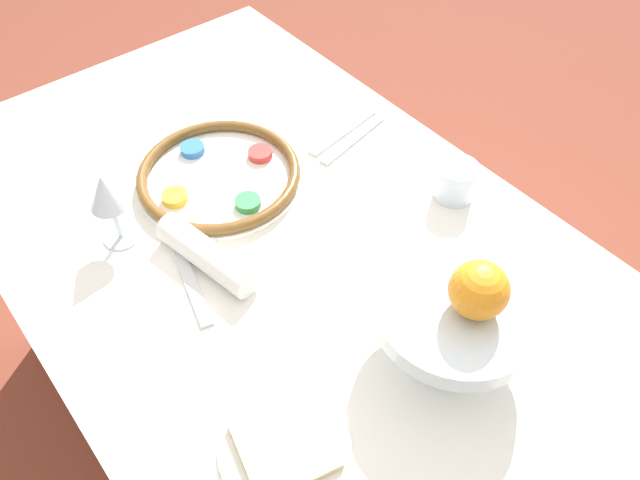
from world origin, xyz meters
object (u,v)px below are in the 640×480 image
orange_fruit (479,290)px  cup_near (456,181)px  napkin_roll (207,255)px  bread_plate (285,448)px  fruit_stand (456,315)px  wine_glass (106,195)px  seder_plate (219,175)px

orange_fruit → cup_near: (-0.23, 0.23, -0.12)m
orange_fruit → cup_near: 0.35m
napkin_roll → cup_near: bearing=71.7°
orange_fruit → bread_plate: (-0.04, -0.28, -0.14)m
bread_plate → fruit_stand: bearing=84.2°
wine_glass → bread_plate: (0.47, -0.01, -0.09)m
cup_near → seder_plate: bearing=-134.0°
bread_plate → cup_near: bearing=109.7°
wine_glass → orange_fruit: (0.51, 0.28, 0.05)m
wine_glass → bread_plate: 0.48m
napkin_roll → orange_fruit: bearing=27.6°
orange_fruit → fruit_stand: bearing=-144.4°
napkin_roll → cup_near: (0.14, 0.43, 0.01)m
napkin_roll → seder_plate: bearing=141.4°
fruit_stand → bread_plate: (-0.03, -0.27, -0.08)m
napkin_roll → cup_near: cup_near is taller
napkin_roll → cup_near: 0.45m
wine_glass → napkin_roll: size_ratio=0.71×
fruit_stand → napkin_roll: (-0.35, -0.18, -0.06)m
seder_plate → wine_glass: bearing=-87.0°
orange_fruit → bread_plate: bearing=-98.7°
wine_glass → fruit_stand: bearing=28.0°
bread_plate → cup_near: 0.55m
bread_plate → cup_near: cup_near is taller
seder_plate → cup_near: size_ratio=4.23×
orange_fruit → cup_near: bearing=134.4°
fruit_stand → orange_fruit: orange_fruit is taller
seder_plate → napkin_roll: size_ratio=1.49×
fruit_stand → bread_plate: fruit_stand is taller
wine_glass → cup_near: (0.28, 0.51, -0.07)m
bread_plate → napkin_roll: napkin_roll is taller
seder_plate → orange_fruit: (0.52, 0.07, 0.14)m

